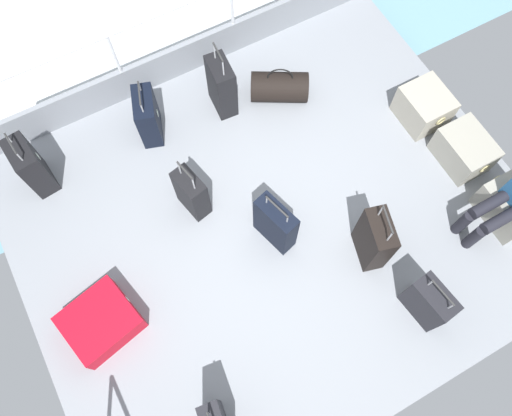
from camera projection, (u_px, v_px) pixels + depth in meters
The scene contains 16 objects.
ground_plane at pixel (272, 221), 5.33m from camera, with size 4.40×5.20×0.06m, color gray.
gunwale_port at pixel (181, 60), 5.80m from camera, with size 0.06×5.20×0.45m, color gray.
railing_port at pixel (174, 25), 5.29m from camera, with size 0.04×4.20×1.02m.
sea_wake at pixel (141, 11), 6.80m from camera, with size 12.00×12.00×0.01m.
cargo_crate_0 at pixel (424, 107), 5.59m from camera, with size 0.56×0.46×0.40m.
cargo_crate_1 at pixel (464, 150), 5.40m from camera, with size 0.62×0.44×0.38m.
cargo_crate_2 at pixel (511, 206), 5.14m from camera, with size 0.62×0.47×0.40m.
suitcase_0 at pixel (192, 193), 5.08m from camera, with size 0.39×0.26×0.84m.
suitcase_1 at pixel (31, 166), 5.16m from camera, with size 0.43×0.27×0.82m.
suitcase_2 at pixel (374, 240), 4.84m from camera, with size 0.46×0.32×0.92m.
suitcase_3 at pixel (222, 86), 5.51m from camera, with size 0.41×0.25×0.93m.
suitcase_4 at pixel (148, 116), 5.43m from camera, with size 0.49×0.35×0.74m.
suitcase_5 at pixel (101, 322), 4.76m from camera, with size 0.71×0.75×0.28m.
suitcase_7 at pixel (275, 224), 4.93m from camera, with size 0.48×0.29×0.79m.
suitcase_8 at pixel (428, 302), 4.69m from camera, with size 0.45×0.28×0.69m.
duffel_bag at pixel (279, 87), 5.72m from camera, with size 0.62×0.73×0.50m.
Camera 1 is at (1.56, -1.05, 4.96)m, focal length 35.19 mm.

